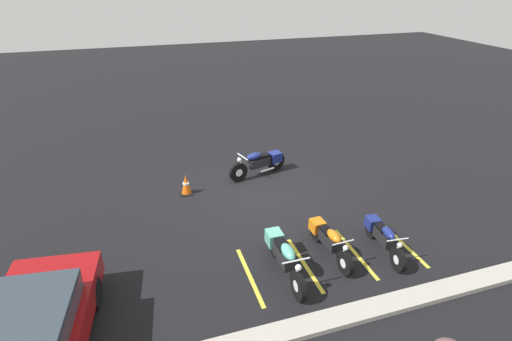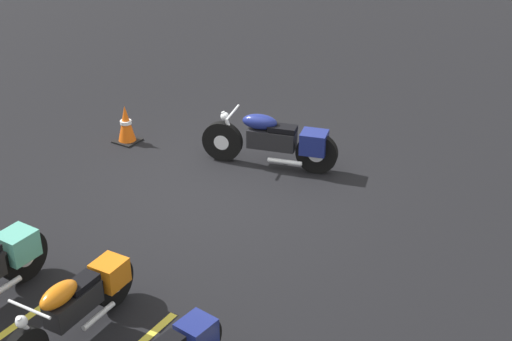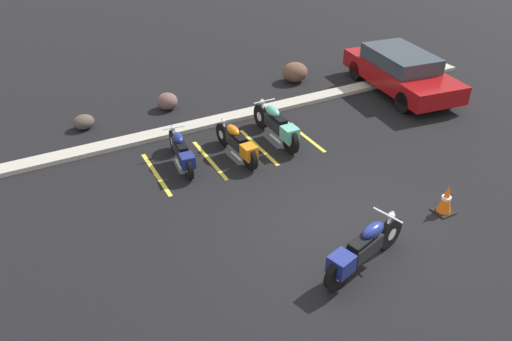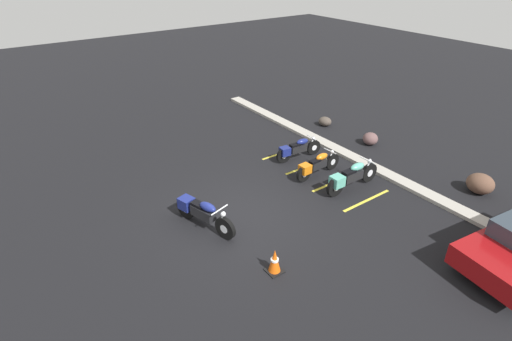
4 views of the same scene
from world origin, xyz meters
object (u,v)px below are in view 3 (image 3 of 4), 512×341
object	(u,v)px
parked_bike_0	(181,151)
landscape_rock_2	(295,72)
landscape_rock_0	(167,101)
car_red	(401,71)
parked_bike_2	(277,125)
parked_bike_1	(238,143)
traffic_cone	(446,200)
landscape_rock_1	(84,122)
motorcycle_navy_featured	(362,249)

from	to	relation	value
parked_bike_0	landscape_rock_2	distance (m)	6.27
landscape_rock_0	landscape_rock_2	bearing A→B (deg)	0.63
landscape_rock_0	landscape_rock_2	world-z (taller)	landscape_rock_2
car_red	landscape_rock_2	bearing A→B (deg)	-123.74
car_red	parked_bike_2	bearing A→B (deg)	-70.92
parked_bike_0	parked_bike_1	size ratio (longest dim) A/B	0.98
parked_bike_2	traffic_cone	bearing A→B (deg)	-159.66
parked_bike_2	landscape_rock_0	world-z (taller)	parked_bike_2
parked_bike_2	landscape_rock_0	bearing A→B (deg)	30.73
landscape_rock_1	traffic_cone	bearing A→B (deg)	-51.44
parked_bike_0	parked_bike_2	distance (m)	2.71
landscape_rock_0	landscape_rock_1	distance (m)	2.51
car_red	landscape_rock_2	xyz separation A→B (m)	(-2.58, 2.25, -0.35)
motorcycle_navy_featured	landscape_rock_1	bearing A→B (deg)	96.60
parked_bike_2	landscape_rock_2	bearing A→B (deg)	-37.76
parked_bike_0	landscape_rock_1	xyz separation A→B (m)	(-1.73, 3.17, -0.21)
parked_bike_0	car_red	world-z (taller)	car_red
landscape_rock_0	parked_bike_1	bearing A→B (deg)	-80.29
parked_bike_0	parked_bike_2	world-z (taller)	parked_bike_2
motorcycle_navy_featured	landscape_rock_1	size ratio (longest dim) A/B	3.70
landscape_rock_1	parked_bike_2	bearing A→B (deg)	-35.52
landscape_rock_1	car_red	bearing A→B (deg)	-12.18
motorcycle_navy_featured	parked_bike_1	distance (m)	4.68
parked_bike_0	landscape_rock_2	bearing A→B (deg)	-52.17
parked_bike_0	parked_bike_2	bearing A→B (deg)	-84.25
parked_bike_1	landscape_rock_1	world-z (taller)	parked_bike_1
traffic_cone	car_red	bearing A→B (deg)	56.96
motorcycle_navy_featured	traffic_cone	xyz separation A→B (m)	(2.70, 0.55, -0.16)
car_red	landscape_rock_2	distance (m)	3.44
landscape_rock_1	parked_bike_0	bearing A→B (deg)	-61.35
car_red	landscape_rock_0	bearing A→B (deg)	-99.88
landscape_rock_1	traffic_cone	world-z (taller)	traffic_cone
motorcycle_navy_featured	car_red	size ratio (longest dim) A/B	0.49
car_red	landscape_rock_0	size ratio (longest dim) A/B	7.25
parked_bike_2	landscape_rock_0	xyz separation A→B (m)	(-1.93, 3.28, -0.22)
parked_bike_1	landscape_rock_1	size ratio (longest dim) A/B	3.40
car_red	traffic_cone	xyz separation A→B (m)	(-3.58, -5.51, -0.36)
parked_bike_2	landscape_rock_0	distance (m)	3.81
parked_bike_2	landscape_rock_1	xyz separation A→B (m)	(-4.44, 3.17, -0.27)
landscape_rock_0	parked_bike_2	bearing A→B (deg)	-59.57
car_red	landscape_rock_1	world-z (taller)	car_red
motorcycle_navy_featured	landscape_rock_1	xyz separation A→B (m)	(-3.35, 8.14, -0.27)
parked_bike_0	traffic_cone	xyz separation A→B (m)	(4.32, -4.42, -0.10)
motorcycle_navy_featured	parked_bike_0	bearing A→B (deg)	92.28
parked_bike_1	landscape_rock_0	size ratio (longest dim) A/B	3.27
landscape_rock_2	landscape_rock_1	bearing A→B (deg)	-178.64
parked_bike_1	car_red	size ratio (longest dim) A/B	0.45
parked_bike_1	motorcycle_navy_featured	bearing A→B (deg)	-179.91
motorcycle_navy_featured	landscape_rock_2	distance (m)	9.09
parked_bike_1	car_red	bearing A→B (deg)	-80.77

